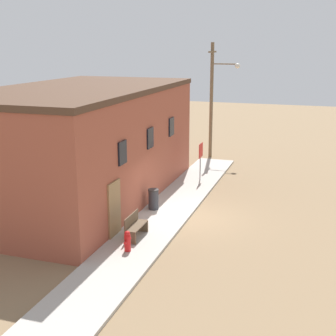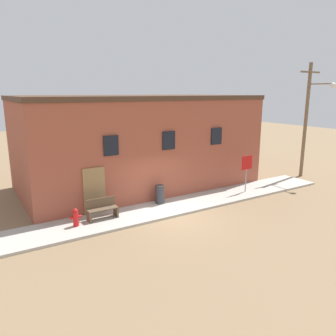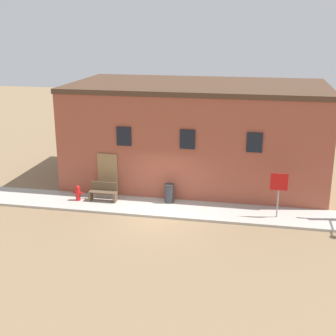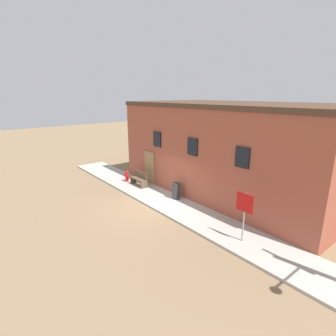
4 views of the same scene
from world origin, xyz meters
TOP-DOWN VIEW (x-y plane):
  - ground_plane at (0.00, 0.00)m, footprint 80.00×80.00m
  - sidewalk at (0.00, 1.09)m, footprint 20.06×2.17m
  - brick_building at (1.00, 5.55)m, footprint 13.10×6.88m
  - fire_hydrant at (-4.08, 1.13)m, footprint 0.47×0.23m
  - stop_sign at (5.17, 0.90)m, footprint 0.74×0.06m
  - bench at (-2.88, 1.33)m, footprint 1.30×0.44m
  - trash_bin at (0.23, 1.73)m, footprint 0.46×0.46m
  - utility_pole at (11.08, 1.61)m, footprint 1.80×1.84m

SIDE VIEW (x-z plane):
  - ground_plane at x=0.00m, z-range 0.00..0.00m
  - sidewalk at x=0.00m, z-range 0.00..0.11m
  - fire_hydrant at x=-4.08m, z-range 0.11..0.85m
  - bench at x=-2.88m, z-range 0.09..0.98m
  - trash_bin at x=0.23m, z-range 0.11..1.01m
  - stop_sign at x=5.17m, z-range 0.52..2.51m
  - brick_building at x=1.00m, z-range 0.00..5.24m
  - utility_pole at x=11.08m, z-range 0.38..7.58m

